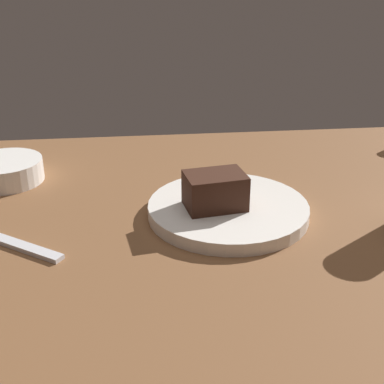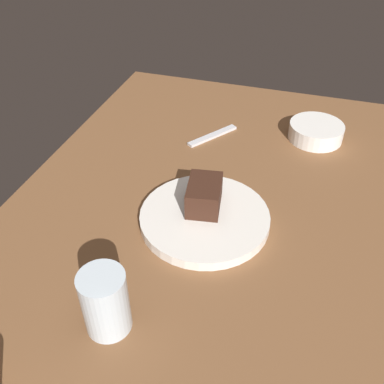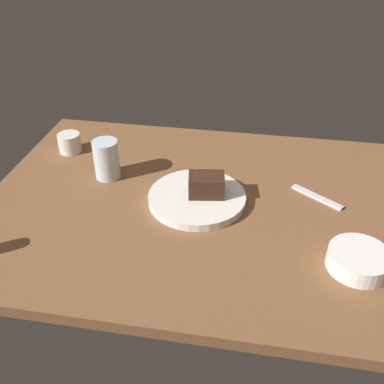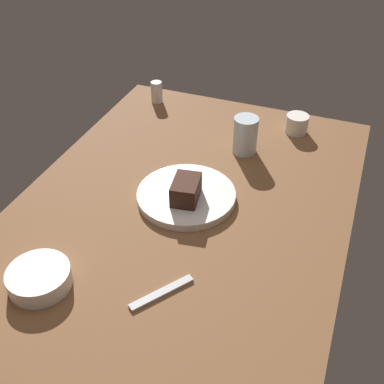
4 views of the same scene
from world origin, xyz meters
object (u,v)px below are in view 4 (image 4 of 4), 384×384
at_px(salt_shaker, 157,92).
at_px(chocolate_cake_slice, 186,190).
at_px(side_bowl, 39,278).
at_px(dessert_spoon, 162,293).
at_px(water_glass, 245,135).
at_px(coffee_cup, 297,124).
at_px(dessert_plate, 187,196).

bearing_deg(salt_shaker, chocolate_cake_slice, -148.20).
relative_size(chocolate_cake_slice, salt_shaker, 1.23).
distance_m(salt_shaker, side_bowl, 0.86).
relative_size(salt_shaker, side_bowl, 0.55).
distance_m(side_bowl, dessert_spoon, 0.26).
height_order(salt_shaker, water_glass, water_glass).
bearing_deg(chocolate_cake_slice, coffee_cup, -22.63).
height_order(water_glass, coffee_cup, water_glass).
distance_m(chocolate_cake_slice, salt_shaker, 0.58).
bearing_deg(side_bowl, water_glass, -21.76).
distance_m(dessert_plate, dessert_spoon, 0.32).
xyz_separation_m(water_glass, side_bowl, (-0.66, 0.26, -0.04)).
height_order(dessert_plate, water_glass, water_glass).
xyz_separation_m(water_glass, dessert_spoon, (-0.59, 0.01, -0.05)).
distance_m(dessert_plate, chocolate_cake_slice, 0.05).
xyz_separation_m(dessert_plate, chocolate_cake_slice, (-0.02, -0.01, 0.04)).
bearing_deg(water_glass, coffee_cup, -36.32).
bearing_deg(chocolate_cake_slice, side_bowl, 152.02).
xyz_separation_m(water_glass, coffee_cup, (0.17, -0.12, -0.03)).
bearing_deg(side_bowl, salt_shaker, 7.43).
height_order(chocolate_cake_slice, water_glass, water_glass).
bearing_deg(side_bowl, chocolate_cake_slice, -27.98).
height_order(salt_shaker, dessert_spoon, salt_shaker).
relative_size(chocolate_cake_slice, dessert_spoon, 0.62).
relative_size(dessert_plate, chocolate_cake_slice, 2.79).
distance_m(coffee_cup, dessert_spoon, 0.77).
bearing_deg(coffee_cup, dessert_spoon, 170.06).
height_order(chocolate_cake_slice, coffee_cup, chocolate_cake_slice).
bearing_deg(dessert_plate, chocolate_cake_slice, -166.60).
bearing_deg(dessert_spoon, water_glass, -145.63).
distance_m(salt_shaker, coffee_cup, 0.50).
xyz_separation_m(chocolate_cake_slice, side_bowl, (-0.36, 0.19, -0.03)).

